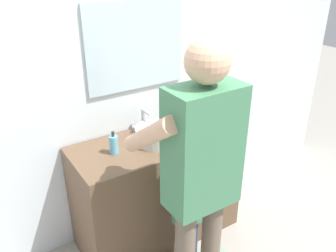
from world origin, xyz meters
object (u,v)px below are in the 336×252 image
soap_bottle (114,145)px  toothbrush_cup (190,119)px  child_toddler (188,206)px  adult_parent (200,165)px

soap_bottle → toothbrush_cup: bearing=6.2°
soap_bottle → child_toddler: 0.66m
child_toddler → adult_parent: (-0.12, -0.26, 0.51)m
toothbrush_cup → soap_bottle: bearing=-173.8°
toothbrush_cup → soap_bottle: size_ratio=1.25×
soap_bottle → adult_parent: (0.22, -0.66, 0.12)m
soap_bottle → child_toddler: (0.34, -0.40, -0.40)m
soap_bottle → adult_parent: adult_parent is taller
soap_bottle → adult_parent: 0.70m
toothbrush_cup → adult_parent: 0.88m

